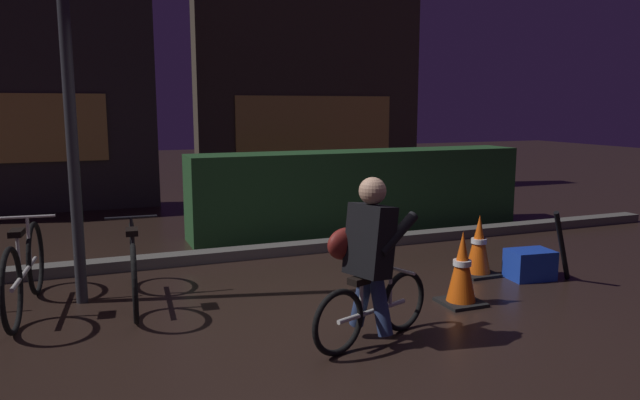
# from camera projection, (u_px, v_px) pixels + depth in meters

# --- Properties ---
(ground_plane) EXTENTS (40.00, 40.00, 0.00)m
(ground_plane) POSITION_uv_depth(u_px,v_px,m) (324.00, 319.00, 4.94)
(ground_plane) COLOR black
(sidewalk_curb) EXTENTS (12.00, 0.24, 0.12)m
(sidewalk_curb) POSITION_uv_depth(u_px,v_px,m) (254.00, 252.00, 6.95)
(sidewalk_curb) COLOR #56544F
(sidewalk_curb) RESTS_ON ground
(hedge_row) EXTENTS (4.80, 0.70, 1.13)m
(hedge_row) POSITION_uv_depth(u_px,v_px,m) (360.00, 191.00, 8.35)
(hedge_row) COLOR #214723
(hedge_row) RESTS_ON ground
(storefront_right) EXTENTS (4.75, 0.54, 4.19)m
(storefront_right) POSITION_uv_depth(u_px,v_px,m) (311.00, 89.00, 12.18)
(storefront_right) COLOR #42382D
(storefront_right) RESTS_ON ground
(street_post) EXTENTS (0.10, 0.10, 2.87)m
(street_post) POSITION_uv_depth(u_px,v_px,m) (72.00, 142.00, 5.13)
(street_post) COLOR #2D2D33
(street_post) RESTS_ON ground
(parked_bike_left_mid) EXTENTS (0.46, 1.71, 0.79)m
(parked_bike_left_mid) POSITION_uv_depth(u_px,v_px,m) (24.00, 271.00, 5.06)
(parked_bike_left_mid) COLOR black
(parked_bike_left_mid) RESTS_ON ground
(parked_bike_center_left) EXTENTS (0.46, 1.63, 0.75)m
(parked_bike_center_left) POSITION_uv_depth(u_px,v_px,m) (134.00, 267.00, 5.26)
(parked_bike_center_left) COLOR black
(parked_bike_center_left) RESTS_ON ground
(traffic_cone_near) EXTENTS (0.36, 0.36, 0.66)m
(traffic_cone_near) POSITION_uv_depth(u_px,v_px,m) (462.00, 269.00, 5.26)
(traffic_cone_near) COLOR black
(traffic_cone_near) RESTS_ON ground
(traffic_cone_far) EXTENTS (0.36, 0.36, 0.64)m
(traffic_cone_far) POSITION_uv_depth(u_px,v_px,m) (479.00, 246.00, 6.17)
(traffic_cone_far) COLOR black
(traffic_cone_far) RESTS_ON ground
(blue_crate) EXTENTS (0.47, 0.37, 0.30)m
(blue_crate) POSITION_uv_depth(u_px,v_px,m) (530.00, 264.00, 6.06)
(blue_crate) COLOR #193DB7
(blue_crate) RESTS_ON ground
(cyclist) EXTENTS (1.13, 0.51, 1.25)m
(cyclist) POSITION_uv_depth(u_px,v_px,m) (368.00, 260.00, 4.36)
(cyclist) COLOR black
(cyclist) RESTS_ON ground
(closed_umbrella) EXTENTS (0.44, 0.25, 0.76)m
(closed_umbrella) POSITION_uv_depth(u_px,v_px,m) (562.00, 246.00, 5.86)
(closed_umbrella) COLOR black
(closed_umbrella) RESTS_ON ground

